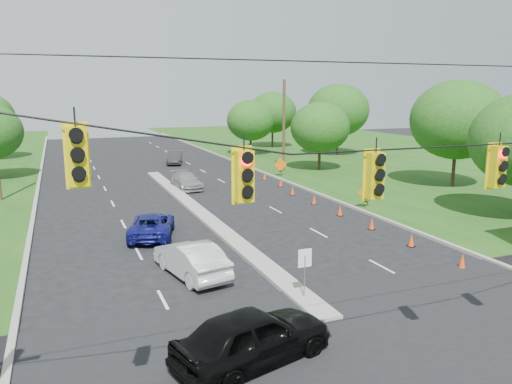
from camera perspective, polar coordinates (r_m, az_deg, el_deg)
name	(u,v)px	position (r m, az deg, el deg)	size (l,w,h in m)	color
curb_left	(36,198)	(40.68, -23.80, -0.67)	(0.25, 110.00, 0.16)	gray
curb_right	(282,181)	(44.61, 3.03, 1.29)	(0.25, 110.00, 0.16)	gray
median	(200,213)	(32.92, -6.47, -2.42)	(1.00, 34.00, 0.18)	gray
median_sign	(305,264)	(19.01, 5.59, -8.20)	(0.55, 0.06, 2.05)	gray
signal_span	(443,216)	(12.44, 20.59, -2.59)	(25.60, 0.32, 9.00)	#422D1C
utility_pole_far_right	(284,126)	(49.57, 3.20, 7.54)	(0.28, 0.28, 9.00)	#422D1C
cone_1	(462,261)	(24.41, 22.51, -7.32)	(0.32, 0.32, 0.70)	#E94211
cone_2	(411,240)	(26.89, 17.33, -5.27)	(0.32, 0.32, 0.70)	#E94211
cone_3	(372,224)	(29.57, 13.09, -3.54)	(0.32, 0.32, 0.70)	#E94211
cone_4	(340,210)	(32.41, 9.58, -2.09)	(0.32, 0.32, 0.70)	#E94211
cone_5	(314,200)	(35.36, 6.66, -0.87)	(0.32, 0.32, 0.70)	#E94211
cone_6	(292,191)	(38.41, 4.19, 0.15)	(0.32, 0.32, 0.70)	#E94211
cone_7	(281,183)	(41.77, 2.84, 1.08)	(0.32, 0.32, 0.70)	#E94211
cone_8	(265,176)	(44.93, 0.99, 1.83)	(0.32, 0.32, 0.70)	#E94211
cone_9	(251,171)	(48.14, -0.61, 2.47)	(0.32, 0.32, 0.70)	#E94211
cone_10	(238,166)	(51.38, -2.02, 3.03)	(0.32, 0.32, 0.70)	#E94211
work_sign_1	(366,193)	(34.45, 12.47, -0.14)	(1.27, 0.58, 1.37)	black
work_sign_2	(280,165)	(46.51, 2.80, 3.07)	(1.27, 0.58, 1.37)	black
tree_8	(457,120)	(44.03, 22.03, 7.66)	(7.56, 7.56, 8.82)	black
tree_9	(320,127)	(50.27, 7.33, 7.34)	(5.88, 5.88, 6.86)	black
tree_10	(338,110)	(62.85, 9.37, 9.21)	(7.56, 7.56, 8.82)	black
tree_11	(273,112)	(70.84, 1.91, 9.08)	(6.72, 6.72, 7.84)	black
tree_12	(251,120)	(62.12, -0.62, 8.19)	(5.88, 5.88, 6.86)	black
black_sedan	(253,336)	(15.10, -0.37, -16.14)	(1.99, 4.94, 1.68)	black
white_sedan	(191,259)	(21.80, -7.44, -7.59)	(1.61, 4.63, 1.52)	silver
blue_pickup	(152,225)	(27.87, -11.81, -3.73)	(2.21, 4.78, 1.33)	navy
silver_car_far	(186,181)	(41.25, -7.98, 1.29)	(1.84, 4.53, 1.31)	gray
silver_car_oncoming	(80,170)	(49.28, -19.45, 2.39)	(1.56, 3.88, 1.32)	#AFAFAF
dark_car_receding	(175,158)	(55.62, -9.29, 3.91)	(1.50, 4.31, 1.42)	#282828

